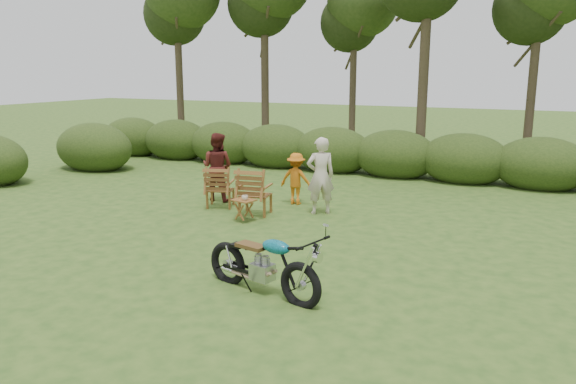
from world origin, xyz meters
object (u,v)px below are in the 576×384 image
at_px(cup, 245,198).
at_px(child, 296,204).
at_px(adult_b, 218,200).
at_px(lawn_chair_left, 221,207).
at_px(adult_a, 320,213).
at_px(lawn_chair_right, 256,214).
at_px(motorcycle, 263,292).
at_px(side_table, 244,211).

relative_size(cup, child, 0.11).
bearing_deg(adult_b, child, -167.59).
bearing_deg(cup, child, 81.63).
xyz_separation_m(lawn_chair_left, cup, (1.19, -0.92, 0.53)).
bearing_deg(child, lawn_chair_left, 32.11).
bearing_deg(adult_a, lawn_chair_right, -6.13).
bearing_deg(lawn_chair_right, motorcycle, 109.86).
relative_size(cup, adult_a, 0.08).
distance_m(lawn_chair_right, cup, 0.86).
relative_size(lawn_chair_right, side_table, 2.19).
bearing_deg(lawn_chair_left, side_table, 123.06).
bearing_deg(lawn_chair_right, lawn_chair_left, -23.47).
height_order(lawn_chair_left, adult_b, adult_b).
bearing_deg(lawn_chair_left, adult_b, -71.95).
height_order(lawn_chair_left, cup, cup).
height_order(lawn_chair_left, adult_a, adult_a).
bearing_deg(child, adult_b, 11.67).
bearing_deg(cup, lawn_chair_left, 142.28).
xyz_separation_m(lawn_chair_right, lawn_chair_left, (-1.07, 0.25, 0.00)).
xyz_separation_m(lawn_chair_right, cup, (0.12, -0.67, 0.53)).
bearing_deg(side_table, cup, -41.63).
bearing_deg(motorcycle, child, 123.22).
relative_size(adult_a, child, 1.40).
bearing_deg(adult_b, side_table, 135.84).
bearing_deg(cup, adult_b, 137.66).
bearing_deg(child, side_table, 77.66).
xyz_separation_m(adult_b, child, (1.89, 0.48, 0.00)).
bearing_deg(motorcycle, side_table, 137.37).
xyz_separation_m(motorcycle, child, (-1.83, 5.12, 0.00)).
height_order(lawn_chair_right, side_table, lawn_chair_right).
height_order(side_table, adult_a, adult_a).
height_order(side_table, cup, cup).
relative_size(motorcycle, side_table, 4.09).
distance_m(adult_a, adult_b, 2.75).
bearing_deg(adult_a, child, -68.74).
bearing_deg(side_table, child, 80.20).
bearing_deg(cup, lawn_chair_right, 100.16).
distance_m(motorcycle, adult_b, 5.95).
distance_m(side_table, child, 1.94).
bearing_deg(lawn_chair_right, cup, 89.88).
xyz_separation_m(lawn_chair_right, side_table, (0.08, -0.63, 0.24)).
distance_m(lawn_chair_right, side_table, 0.68).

